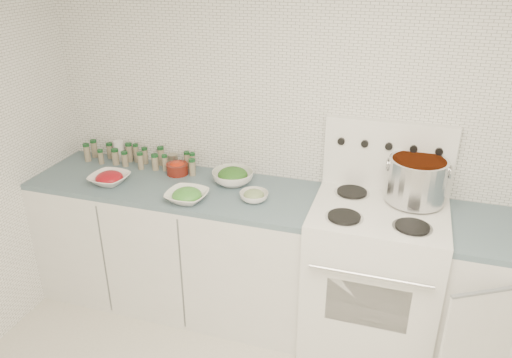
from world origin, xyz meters
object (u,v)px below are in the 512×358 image
(stock_pot, at_px, (417,179))
(bowl_snowpea, at_px, (187,196))
(stove, at_px, (373,272))
(bowl_tomato, at_px, (109,178))

(stock_pot, relative_size, bowl_snowpea, 1.38)
(stove, relative_size, bowl_tomato, 5.29)
(bowl_tomato, bearing_deg, stock_pot, 7.53)
(stock_pot, distance_m, bowl_tomato, 1.89)
(bowl_tomato, distance_m, bowl_snowpea, 0.58)
(stove, height_order, bowl_snowpea, stove)
(stove, xyz_separation_m, stock_pot, (0.18, 0.14, 0.59))
(stock_pot, xyz_separation_m, bowl_snowpea, (-1.29, -0.32, -0.15))
(stove, bearing_deg, stock_pot, 37.88)
(stove, bearing_deg, bowl_tomato, -176.29)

